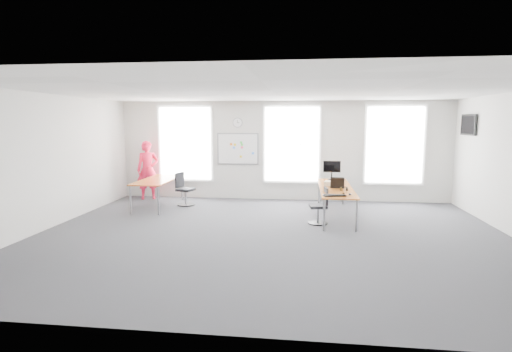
# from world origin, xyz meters

# --- Properties ---
(floor) EXTENTS (10.00, 10.00, 0.00)m
(floor) POSITION_xyz_m (0.00, 0.00, 0.00)
(floor) COLOR #2A2A2F
(floor) RESTS_ON ground
(ceiling) EXTENTS (10.00, 10.00, 0.00)m
(ceiling) POSITION_xyz_m (0.00, 0.00, 3.00)
(ceiling) COLOR white
(ceiling) RESTS_ON ground
(wall_back) EXTENTS (10.00, 0.00, 10.00)m
(wall_back) POSITION_xyz_m (0.00, 4.00, 1.50)
(wall_back) COLOR silver
(wall_back) RESTS_ON ground
(wall_front) EXTENTS (10.00, 0.00, 10.00)m
(wall_front) POSITION_xyz_m (0.00, -4.00, 1.50)
(wall_front) COLOR silver
(wall_front) RESTS_ON ground
(wall_left) EXTENTS (0.00, 10.00, 10.00)m
(wall_left) POSITION_xyz_m (-5.00, 0.00, 1.50)
(wall_left) COLOR silver
(wall_left) RESTS_ON ground
(window_left) EXTENTS (1.60, 0.06, 2.20)m
(window_left) POSITION_xyz_m (-3.00, 3.97, 1.70)
(window_left) COLOR white
(window_left) RESTS_ON wall_back
(window_mid) EXTENTS (1.60, 0.06, 2.20)m
(window_mid) POSITION_xyz_m (0.30, 3.97, 1.70)
(window_mid) COLOR white
(window_mid) RESTS_ON wall_back
(window_right) EXTENTS (1.60, 0.06, 2.20)m
(window_right) POSITION_xyz_m (3.30, 3.97, 1.70)
(window_right) COLOR white
(window_right) RESTS_ON wall_back
(desk_right) EXTENTS (0.81, 3.06, 0.74)m
(desk_right) POSITION_xyz_m (1.48, 1.97, 0.70)
(desk_right) COLOR orange
(desk_right) RESTS_ON ground
(desk_left) EXTENTS (0.86, 2.14, 0.78)m
(desk_left) POSITION_xyz_m (-3.38, 2.53, 0.72)
(desk_left) COLOR orange
(desk_left) RESTS_ON ground
(chair_right) EXTENTS (0.46, 0.46, 0.86)m
(chair_right) POSITION_xyz_m (1.07, 1.15, 0.38)
(chair_right) COLOR black
(chair_right) RESTS_ON ground
(chair_left) EXTENTS (0.53, 0.53, 0.94)m
(chair_left) POSITION_xyz_m (-2.73, 2.83, 0.41)
(chair_left) COLOR black
(chair_left) RESTS_ON ground
(person) EXTENTS (0.77, 0.64, 1.80)m
(person) POSITION_xyz_m (-4.10, 3.60, 0.90)
(person) COLOR red
(person) RESTS_ON ground
(whiteboard) EXTENTS (1.20, 0.03, 0.90)m
(whiteboard) POSITION_xyz_m (-1.35, 3.97, 1.55)
(whiteboard) COLOR white
(whiteboard) RESTS_ON wall_back
(wall_clock) EXTENTS (0.30, 0.04, 0.30)m
(wall_clock) POSITION_xyz_m (-1.35, 3.97, 2.35)
(wall_clock) COLOR gray
(wall_clock) RESTS_ON wall_back
(tv) EXTENTS (0.06, 0.90, 0.55)m
(tv) POSITION_xyz_m (4.95, 3.00, 2.30)
(tv) COLOR black
(tv) RESTS_ON wall_right
(keyboard) EXTENTS (0.53, 0.30, 0.02)m
(keyboard) POSITION_xyz_m (1.36, 0.73, 0.76)
(keyboard) COLOR black
(keyboard) RESTS_ON desk_right
(mouse) EXTENTS (0.09, 0.12, 0.04)m
(mouse) POSITION_xyz_m (1.71, 0.88, 0.76)
(mouse) COLOR black
(mouse) RESTS_ON desk_right
(lens_cap) EXTENTS (0.06, 0.06, 0.01)m
(lens_cap) POSITION_xyz_m (1.59, 1.08, 0.75)
(lens_cap) COLOR black
(lens_cap) RESTS_ON desk_right
(headphones) EXTENTS (0.17, 0.09, 0.10)m
(headphones) POSITION_xyz_m (1.63, 1.44, 0.79)
(headphones) COLOR black
(headphones) RESTS_ON desk_right
(laptop_sleeve) EXTENTS (0.34, 0.21, 0.27)m
(laptop_sleeve) POSITION_xyz_m (1.50, 1.77, 0.88)
(laptop_sleeve) COLOR black
(laptop_sleeve) RESTS_ON desk_right
(paper_stack) EXTENTS (0.38, 0.32, 0.11)m
(paper_stack) POSITION_xyz_m (1.38, 2.21, 0.80)
(paper_stack) COLOR beige
(paper_stack) RESTS_ON desk_right
(monitor) EXTENTS (0.49, 0.20, 0.54)m
(monitor) POSITION_xyz_m (1.46, 3.23, 1.07)
(monitor) COLOR black
(monitor) RESTS_ON desk_right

